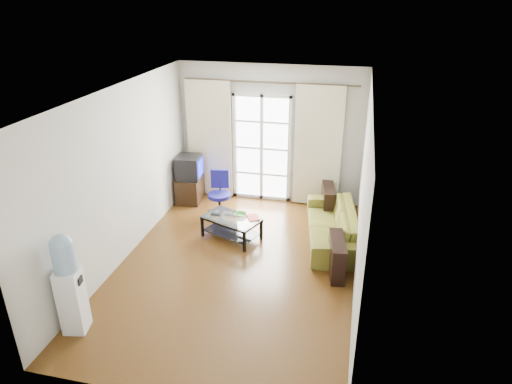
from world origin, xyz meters
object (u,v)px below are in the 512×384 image
at_px(tv_stand, 190,188).
at_px(crt_tv, 188,167).
at_px(sofa, 332,225).
at_px(water_cooler, 69,282).
at_px(coffee_table, 232,225).
at_px(task_chair, 220,203).

bearing_deg(tv_stand, crt_tv, -93.29).
bearing_deg(sofa, crt_tv, -116.46).
height_order(crt_tv, water_cooler, water_cooler).
height_order(sofa, tv_stand, sofa).
bearing_deg(crt_tv, water_cooler, -96.23).
relative_size(sofa, coffee_table, 1.87).
bearing_deg(coffee_table, crt_tv, 134.29).
bearing_deg(sofa, tv_stand, -117.46).
xyz_separation_m(sofa, crt_tv, (-2.92, 0.95, 0.45)).
xyz_separation_m(tv_stand, task_chair, (0.79, -0.55, 0.00)).
distance_m(coffee_table, water_cooler, 3.00).
distance_m(coffee_table, task_chair, 0.89).
xyz_separation_m(crt_tv, water_cooler, (-0.06, -3.93, -0.01)).
relative_size(tv_stand, task_chair, 0.79).
relative_size(sofa, water_cooler, 1.50).
distance_m(crt_tv, task_chair, 1.05).
relative_size(tv_stand, crt_tv, 1.28).
xyz_separation_m(coffee_table, crt_tv, (-1.23, 1.27, 0.48)).
relative_size(coffee_table, tv_stand, 1.59).
xyz_separation_m(sofa, water_cooler, (-2.98, -2.98, 0.43)).
bearing_deg(task_chair, sofa, -22.97).
bearing_deg(task_chair, crt_tv, 137.04).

